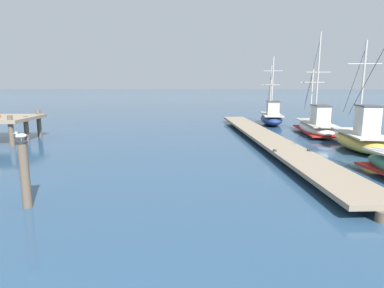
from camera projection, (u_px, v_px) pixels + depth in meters
floating_dock at (266, 137)px, 19.44m from camera, size 3.62×22.88×0.53m
fishing_boat_0 at (360, 138)px, 17.27m from camera, size 2.23×5.24×5.70m
fishing_boat_1 at (316, 126)px, 22.84m from camera, size 2.32×6.74×6.99m
fishing_boat_3 at (272, 117)px, 28.27m from camera, size 2.21×6.24×5.78m
mooring_piling at (25, 173)px, 9.21m from camera, size 0.30×0.30×1.94m
perched_seagull at (21, 136)px, 9.02m from camera, size 0.35×0.26×0.26m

